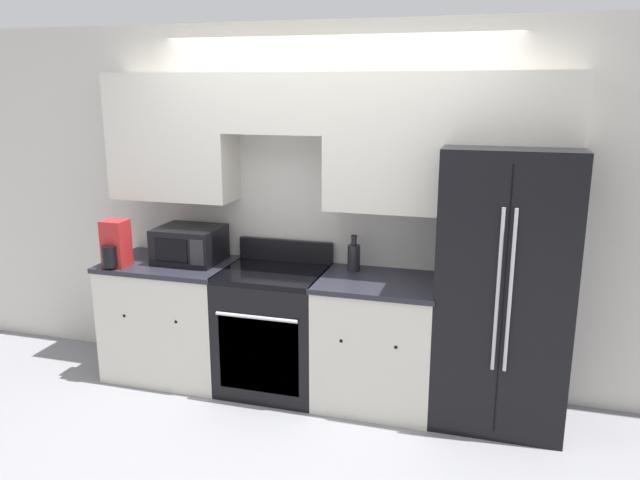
% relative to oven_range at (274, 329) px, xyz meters
% --- Properties ---
extents(ground_plane, '(12.00, 12.00, 0.00)m').
position_rel_oven_range_xyz_m(ground_plane, '(0.35, -0.31, -0.45)').
color(ground_plane, gray).
extents(wall_back, '(8.00, 0.39, 2.60)m').
position_rel_oven_range_xyz_m(wall_back, '(0.37, 0.27, 1.06)').
color(wall_back, beige).
rests_on(wall_back, ground_plane).
extents(lower_cabinets_left, '(0.94, 0.64, 0.89)m').
position_rel_oven_range_xyz_m(lower_cabinets_left, '(-0.82, -0.00, -0.00)').
color(lower_cabinets_left, beige).
rests_on(lower_cabinets_left, ground_plane).
extents(lower_cabinets_right, '(0.82, 0.64, 0.89)m').
position_rel_oven_range_xyz_m(lower_cabinets_right, '(0.76, -0.00, -0.00)').
color(lower_cabinets_right, beige).
rests_on(lower_cabinets_right, ground_plane).
extents(oven_range, '(0.72, 0.65, 1.05)m').
position_rel_oven_range_xyz_m(oven_range, '(0.00, 0.00, 0.00)').
color(oven_range, black).
rests_on(oven_range, ground_plane).
extents(refrigerator, '(0.82, 0.73, 1.81)m').
position_rel_oven_range_xyz_m(refrigerator, '(1.57, 0.04, 0.45)').
color(refrigerator, black).
rests_on(refrigerator, ground_plane).
extents(microwave, '(0.46, 0.40, 0.26)m').
position_rel_oven_range_xyz_m(microwave, '(-0.68, 0.06, 0.57)').
color(microwave, black).
rests_on(microwave, lower_cabinets_left).
extents(bottle, '(0.09, 0.09, 0.26)m').
position_rel_oven_range_xyz_m(bottle, '(0.55, 0.17, 0.54)').
color(bottle, black).
rests_on(bottle, lower_cabinets_right).
extents(coffee_maker, '(0.17, 0.22, 0.34)m').
position_rel_oven_range_xyz_m(coffee_maker, '(-1.13, -0.21, 0.60)').
color(coffee_maker, '#B22323').
rests_on(coffee_maker, lower_cabinets_left).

